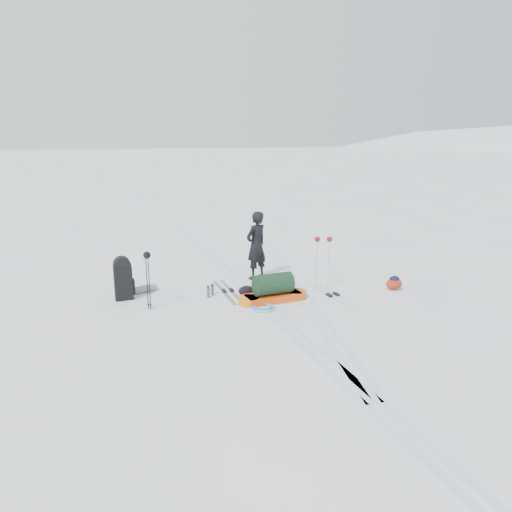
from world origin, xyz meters
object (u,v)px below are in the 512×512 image
(skier, at_px, (256,245))
(expedition_rucksack, at_px, (126,279))
(pulk_sled, at_px, (273,290))
(ski_poles_black, at_px, (147,262))

(skier, distance_m, expedition_rucksack, 3.38)
(pulk_sled, bearing_deg, expedition_rucksack, 153.50)
(pulk_sled, distance_m, ski_poles_black, 2.84)
(skier, xyz_separation_m, expedition_rucksack, (-3.28, -0.72, -0.42))
(expedition_rucksack, xyz_separation_m, ski_poles_black, (0.45, -0.86, 0.58))
(pulk_sled, bearing_deg, ski_poles_black, 167.77)
(skier, bearing_deg, ski_poles_black, -1.02)
(skier, relative_size, ski_poles_black, 1.38)
(skier, height_order, ski_poles_black, skier)
(expedition_rucksack, relative_size, ski_poles_black, 0.78)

